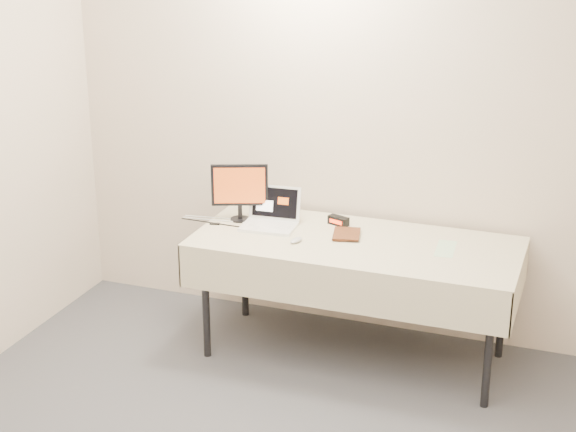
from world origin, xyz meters
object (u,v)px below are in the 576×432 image
(monitor, at_px, (240,188))
(book, at_px, (334,219))
(laptop, at_px, (271,217))
(table, at_px, (356,251))

(monitor, height_order, book, monitor)
(book, bearing_deg, laptop, 162.09)
(table, height_order, laptop, laptop)
(laptop, xyz_separation_m, monitor, (-0.21, 0.02, 0.15))
(laptop, height_order, book, laptop)
(table, height_order, book, book)
(monitor, xyz_separation_m, book, (0.61, -0.06, -0.10))
(monitor, bearing_deg, laptop, -26.57)
(monitor, bearing_deg, table, -28.64)
(table, distance_m, laptop, 0.57)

